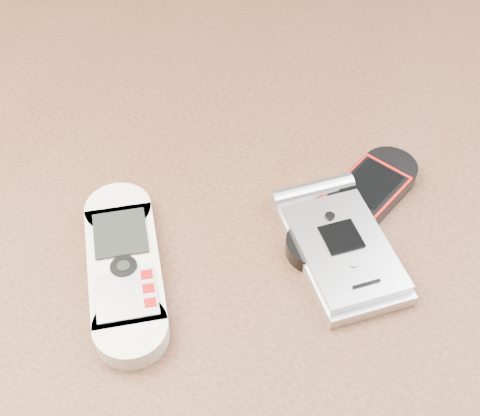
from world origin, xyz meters
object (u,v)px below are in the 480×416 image
object	(u,v)px
table	(235,295)
nokia_black_red	(354,206)
nokia_white	(125,267)
motorola_razr	(342,248)

from	to	relation	value
table	nokia_black_red	world-z (taller)	nokia_black_red
table	nokia_black_red	size ratio (longest dim) A/B	8.74
table	nokia_black_red	distance (m)	0.14
nokia_white	motorola_razr	xyz separation A→B (m)	(0.13, 0.08, 0.00)
table	nokia_white	size ratio (longest dim) A/B	8.21
nokia_black_red	nokia_white	bearing A→B (deg)	-120.35
table	motorola_razr	world-z (taller)	motorola_razr
nokia_black_red	motorola_razr	world-z (taller)	motorola_razr
nokia_black_red	motorola_razr	distance (m)	0.04
nokia_black_red	motorola_razr	size ratio (longest dim) A/B	1.15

